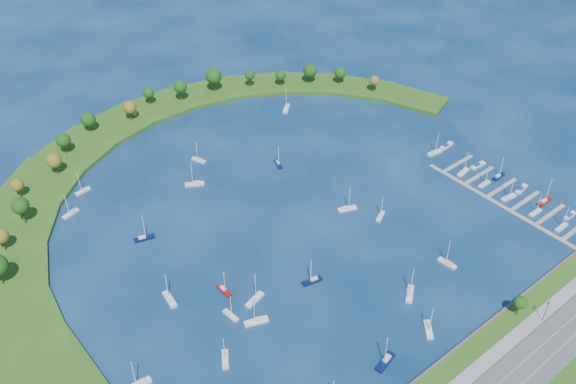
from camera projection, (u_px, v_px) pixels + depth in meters
ground at (287, 208)px, 296.06m from camera, size 700.00×700.00×0.00m
south_shoreline at (512, 378)px, 220.25m from camera, size 420.00×43.10×11.60m
breakwater at (146, 196)px, 301.89m from camera, size 286.74×247.64×2.00m
breakwater_trees at (159, 124)px, 335.33m from camera, size 235.46×96.47×14.80m
harbor_tower at (134, 111)px, 357.60m from camera, size 2.60×2.60×4.71m
dock_system at (508, 198)px, 301.59m from camera, size 24.28×82.00×1.60m
moored_boat_0 at (71, 213)px, 291.81m from camera, size 8.52×4.36×12.07m
moored_boat_1 at (224, 290)px, 253.53m from camera, size 2.48×7.85×11.42m
moored_boat_2 at (347, 208)px, 294.54m from camera, size 9.20×5.57×13.09m
moored_boat_3 at (312, 280)px, 257.70m from camera, size 8.88×4.11×12.59m
moored_boat_4 at (286, 108)px, 367.47m from camera, size 9.15×8.43×14.31m
moored_boat_5 at (170, 299)px, 249.66m from camera, size 3.84×9.64×13.79m
moored_boat_6 at (428, 329)px, 237.73m from camera, size 7.58×8.38×13.01m
moored_boat_7 at (139, 384)px, 218.47m from camera, size 9.32×3.75×13.31m
moored_boat_8 at (255, 299)px, 249.43m from camera, size 9.67×5.04×13.69m
moored_boat_9 at (385, 361)px, 225.95m from camera, size 10.13×4.94×14.35m
moored_boat_10 at (144, 238)px, 278.21m from camera, size 9.32×4.98×13.20m
moored_boat_11 at (278, 164)px, 323.08m from camera, size 5.00×8.07×11.50m
moored_boat_12 at (225, 358)px, 227.10m from camera, size 6.30×8.02×11.89m
moored_boat_14 at (199, 160)px, 325.97m from camera, size 4.81×8.05×11.45m
moored_boat_15 at (83, 190)px, 305.28m from camera, size 7.91×3.14×11.31m
moored_boat_16 at (230, 315)px, 243.31m from camera, size 2.81×7.66×11.01m
moored_boat_17 at (448, 263)px, 265.73m from camera, size 3.13×8.62×12.40m
moored_boat_18 at (410, 293)px, 251.94m from camera, size 8.99×7.64×13.64m
moored_boat_19 at (380, 216)px, 290.20m from camera, size 7.70×5.34×11.13m
moored_boat_20 at (195, 183)px, 309.68m from camera, size 9.36×6.89×13.67m
moored_boat_21 at (257, 321)px, 240.77m from camera, size 9.67×5.62×13.72m
docked_boat_0 at (562, 227)px, 284.14m from camera, size 7.94×2.30×11.65m
docked_boat_1 at (570, 215)px, 290.87m from camera, size 8.00×2.39×1.62m
docked_boat_2 at (535, 212)px, 292.35m from camera, size 7.67×2.38×11.17m
docked_boat_3 at (545, 201)px, 298.82m from camera, size 9.35×3.04×13.57m
docked_boat_4 at (509, 197)px, 301.23m from camera, size 8.54×3.48×12.19m
docked_boat_5 at (521, 189)px, 306.65m from camera, size 9.28×3.96×1.83m
docked_boat_6 at (484, 184)px, 309.72m from camera, size 7.51×2.16×11.02m
docked_boat_7 at (499, 176)px, 314.63m from camera, size 8.12×2.71×11.75m
docked_boat_8 at (463, 172)px, 317.48m from camera, size 8.78×3.72×12.50m
docked_boat_9 at (478, 165)px, 322.30m from camera, size 9.41×3.09×1.89m
docked_boat_10 at (434, 152)px, 331.25m from camera, size 8.77×3.51×12.54m
docked_boat_11 at (446, 146)px, 336.54m from camera, size 9.55×3.43×1.91m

